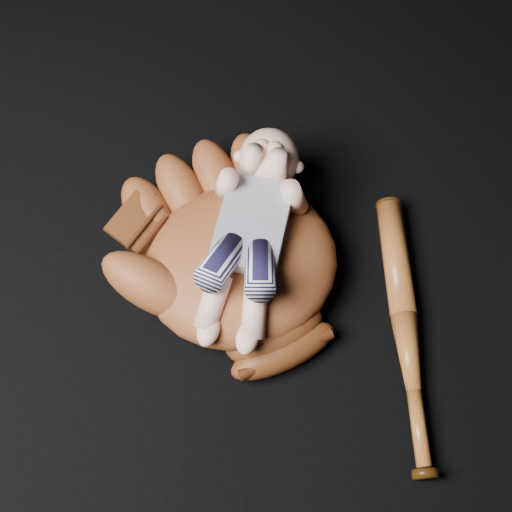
# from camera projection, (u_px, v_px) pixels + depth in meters

# --- Properties ---
(baseball_glove) EXTENTS (0.59, 0.63, 0.15)m
(baseball_glove) POSITION_uv_depth(u_px,v_px,m) (240.00, 259.00, 1.24)
(baseball_glove) COLOR brown
(baseball_glove) RESTS_ON ground
(newborn_baby) EXTENTS (0.27, 0.43, 0.16)m
(newborn_baby) POSITION_uv_depth(u_px,v_px,m) (249.00, 238.00, 1.19)
(newborn_baby) COLOR #F4B69D
(newborn_baby) RESTS_ON baseball_glove
(baseball_bat) EXTENTS (0.05, 0.51, 0.05)m
(baseball_bat) POSITION_uv_depth(u_px,v_px,m) (406.00, 331.00, 1.23)
(baseball_bat) COLOR #A4531F
(baseball_bat) RESTS_ON ground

